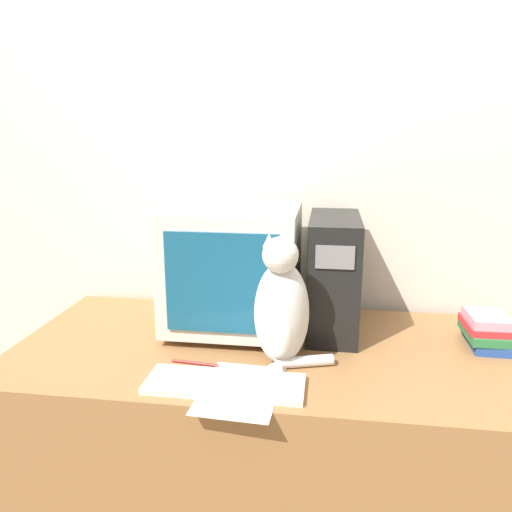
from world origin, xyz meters
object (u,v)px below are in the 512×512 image
computer_tower (333,274)px  cat (281,309)px  book_stack (487,330)px  pen (195,363)px  crt_monitor (234,267)px  keyboard (225,384)px

computer_tower → cat: cat is taller
book_stack → pen: book_stack is taller
computer_tower → crt_monitor: bearing=-173.8°
book_stack → pen: 0.96m
pen → cat: bearing=10.7°
keyboard → book_stack: book_stack is taller
keyboard → cat: size_ratio=1.08×
cat → pen: cat is taller
keyboard → cat: bearing=50.4°
keyboard → book_stack: 0.89m
cat → computer_tower: bearing=68.0°
book_stack → pen: bearing=-163.6°
computer_tower → keyboard: (-0.29, -0.46, -0.19)m
keyboard → crt_monitor: bearing=97.0°
crt_monitor → cat: size_ratio=1.09×
pen → crt_monitor: bearing=78.0°
computer_tower → pen: computer_tower is taller
keyboard → pen: keyboard is taller
computer_tower → pen: bearing=-140.2°
crt_monitor → pen: crt_monitor is taller
computer_tower → cat: bearing=-117.6°
computer_tower → book_stack: size_ratio=2.09×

